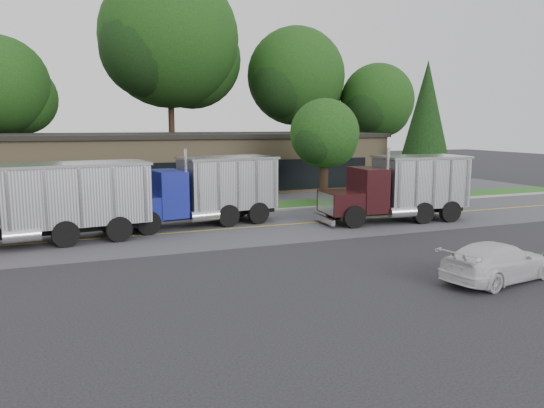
{
  "coord_description": "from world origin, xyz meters",
  "views": [
    {
      "loc": [
        -5.34,
        -15.08,
        5.02
      ],
      "look_at": [
        2.42,
        4.71,
        1.8
      ],
      "focal_mm": 35.0,
      "sensor_mm": 36.0,
      "label": 1
    }
  ],
  "objects_px": {
    "dump_truck_red": "(40,201)",
    "rally_car": "(498,262)",
    "dump_truck_blue": "(207,189)",
    "dump_truck_maroon": "(402,187)"
  },
  "relations": [
    {
      "from": "dump_truck_red",
      "to": "rally_car",
      "type": "height_order",
      "value": "dump_truck_red"
    },
    {
      "from": "dump_truck_blue",
      "to": "dump_truck_maroon",
      "type": "relative_size",
      "value": 1.04
    },
    {
      "from": "dump_truck_red",
      "to": "rally_car",
      "type": "relative_size",
      "value": 2.44
    },
    {
      "from": "dump_truck_blue",
      "to": "dump_truck_maroon",
      "type": "distance_m",
      "value": 10.03
    },
    {
      "from": "dump_truck_blue",
      "to": "rally_car",
      "type": "bearing_deg",
      "value": 108.39
    },
    {
      "from": "dump_truck_red",
      "to": "dump_truck_blue",
      "type": "relative_size",
      "value": 1.29
    },
    {
      "from": "dump_truck_red",
      "to": "dump_truck_blue",
      "type": "height_order",
      "value": "same"
    },
    {
      "from": "dump_truck_blue",
      "to": "dump_truck_maroon",
      "type": "xyz_separation_m",
      "value": [
        9.66,
        -2.69,
        -0.0
      ]
    },
    {
      "from": "dump_truck_blue",
      "to": "dump_truck_red",
      "type": "bearing_deg",
      "value": 5.53
    },
    {
      "from": "dump_truck_blue",
      "to": "dump_truck_maroon",
      "type": "bearing_deg",
      "value": 156.93
    }
  ]
}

